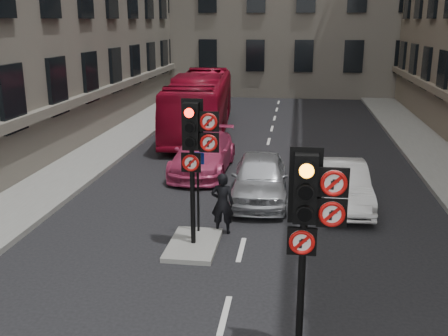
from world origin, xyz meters
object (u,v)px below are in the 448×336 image
(car_white, at_px, (343,185))
(info_sign, at_px, (198,181))
(car_pink, at_px, (204,153))
(car_silver, at_px, (260,177))
(signal_near, at_px, (310,211))
(bus_red, at_px, (200,104))
(motorcycle, at_px, (303,179))
(motorcyclist, at_px, (222,203))
(signal_far, at_px, (195,141))

(car_white, xyz_separation_m, info_sign, (-3.90, -2.87, 0.84))
(car_white, relative_size, car_pink, 0.84)
(car_silver, bearing_deg, signal_near, -82.63)
(signal_near, distance_m, info_sign, 5.56)
(bus_red, height_order, info_sign, bus_red)
(car_silver, distance_m, car_white, 2.53)
(signal_near, relative_size, car_silver, 0.84)
(bus_red, bearing_deg, car_pink, -82.91)
(motorcycle, height_order, info_sign, info_sign)
(bus_red, distance_m, motorcyclist, 12.71)
(signal_near, bearing_deg, car_white, 81.04)
(car_pink, height_order, motorcyclist, motorcyclist)
(signal_far, relative_size, bus_red, 0.34)
(signal_near, relative_size, info_sign, 1.67)
(motorcycle, bearing_deg, bus_red, 121.31)
(bus_red, xyz_separation_m, motorcyclist, (2.86, -12.37, -0.65))
(motorcyclist, bearing_deg, car_silver, -105.73)
(car_pink, bearing_deg, info_sign, -80.57)
(bus_red, relative_size, motorcycle, 5.88)
(car_silver, bearing_deg, car_pink, 126.51)
(car_pink, bearing_deg, motorcyclist, -74.39)
(car_pink, relative_size, motorcyclist, 2.90)
(car_white, bearing_deg, motorcyclist, -144.50)
(signal_near, relative_size, car_pink, 0.75)
(car_white, height_order, motorcyclist, motorcyclist)
(signal_far, xyz_separation_m, motorcycle, (2.63, 4.46, -2.16))
(signal_far, bearing_deg, car_white, 43.55)
(car_silver, height_order, car_white, car_silver)
(signal_far, relative_size, motorcyclist, 2.17)
(motorcycle, relative_size, motorcyclist, 1.09)
(car_pink, bearing_deg, car_white, -31.82)
(signal_far, xyz_separation_m, car_silver, (1.28, 3.82, -1.98))
(signal_near, xyz_separation_m, bus_red, (-4.96, 17.38, -1.11))
(car_silver, distance_m, motorcycle, 1.50)
(car_white, height_order, car_pink, car_pink)
(motorcycle, bearing_deg, motorcyclist, -119.50)
(bus_red, bearing_deg, motorcyclist, -81.29)
(signal_far, bearing_deg, motorcyclist, 63.53)
(car_white, xyz_separation_m, motorcycle, (-1.17, 0.85, -0.12))
(signal_near, xyz_separation_m, car_white, (1.20, 7.61, -1.92))
(motorcyclist, xyz_separation_m, info_sign, (-0.60, -0.27, 0.68))
(signal_near, height_order, car_white, signal_near)
(car_silver, height_order, bus_red, bus_red)
(car_white, relative_size, info_sign, 1.87)
(signal_far, height_order, motorcycle, signal_far)
(bus_red, bearing_deg, signal_far, -84.31)
(signal_far, height_order, info_sign, signal_far)
(signal_near, xyz_separation_m, car_pink, (-3.61, 10.68, -1.89))
(car_silver, xyz_separation_m, info_sign, (-1.38, -3.08, 0.78))
(signal_near, height_order, bus_red, signal_near)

